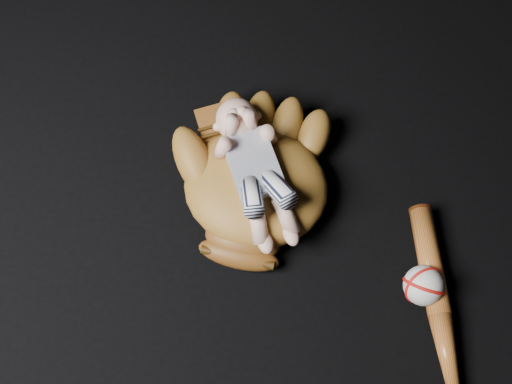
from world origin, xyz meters
TOP-DOWN VIEW (x-y plane):
  - baseball_glove at (-0.01, 0.17)m, footprint 0.49×0.52m
  - newborn_baby at (-0.01, 0.17)m, footprint 0.23×0.36m
  - baseball_bat at (0.33, -0.14)m, footprint 0.05×0.51m
  - baseball at (0.31, -0.06)m, footprint 0.09×0.09m

SIDE VIEW (x-z plane):
  - baseball_bat at x=0.33m, z-range 0.00..0.05m
  - baseball at x=0.31m, z-range 0.00..0.08m
  - baseball_glove at x=-0.01m, z-range 0.00..0.13m
  - newborn_baby at x=-0.01m, z-range 0.05..0.18m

